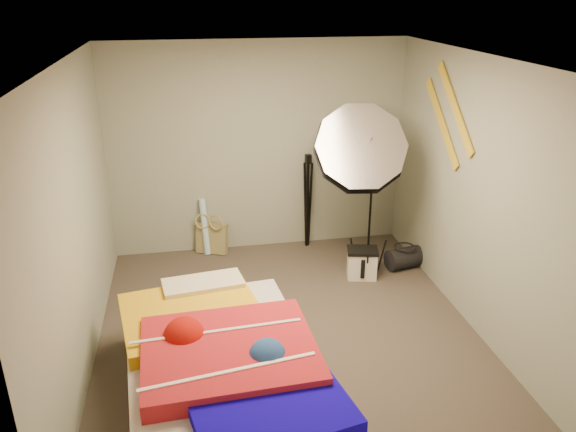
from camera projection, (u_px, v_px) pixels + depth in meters
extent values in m
plane|color=#4B4139|center=(289.00, 334.00, 5.28)|extent=(4.00, 4.00, 0.00)
plane|color=silver|center=(289.00, 60.00, 4.33)|extent=(4.00, 4.00, 0.00)
plane|color=gray|center=(258.00, 149.00, 6.62)|extent=(3.50, 0.00, 3.50)
plane|color=gray|center=(358.00, 348.00, 2.98)|extent=(3.50, 0.00, 3.50)
plane|color=gray|center=(76.00, 225.00, 4.51)|extent=(0.00, 4.00, 4.00)
plane|color=gray|center=(478.00, 198.00, 5.10)|extent=(0.00, 4.00, 4.00)
cube|color=tan|center=(212.00, 238.00, 6.83)|extent=(0.41, 0.30, 0.39)
cylinder|color=#71B7E4|center=(205.00, 227.00, 6.76)|extent=(0.12, 0.21, 0.69)
cube|color=silver|center=(362.00, 264.00, 6.25)|extent=(0.36, 0.29, 0.32)
cylinder|color=black|center=(404.00, 258.00, 6.48)|extent=(0.44, 0.33, 0.24)
cube|color=gold|center=(455.00, 108.00, 5.37)|extent=(0.02, 0.91, 0.78)
cube|color=gold|center=(442.00, 123.00, 5.67)|extent=(0.02, 0.91, 0.78)
cube|color=#41321D|center=(222.00, 384.00, 4.42)|extent=(1.60, 2.14, 0.26)
cube|color=beige|center=(220.00, 360.00, 4.33)|extent=(1.56, 2.10, 0.18)
cube|color=gold|center=(192.00, 318.00, 4.65)|extent=(1.26, 1.14, 0.14)
cube|color=red|center=(230.00, 354.00, 4.16)|extent=(1.32, 1.13, 0.16)
cube|color=#0E01C8|center=(269.00, 408.00, 3.67)|extent=(1.15, 0.99, 0.12)
cube|color=#F1A5A7|center=(203.00, 288.00, 5.03)|extent=(0.74, 0.41, 0.14)
cylinder|color=black|center=(370.00, 208.00, 6.13)|extent=(0.03, 0.03, 1.57)
cube|color=black|center=(374.00, 142.00, 5.85)|extent=(0.07, 0.07, 0.10)
cone|color=silver|center=(360.00, 150.00, 5.75)|extent=(1.26, 0.98, 1.15)
cylinder|color=black|center=(308.00, 206.00, 6.88)|extent=(0.04, 0.04, 1.07)
cube|color=black|center=(308.00, 159.00, 6.65)|extent=(0.08, 0.08, 0.11)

